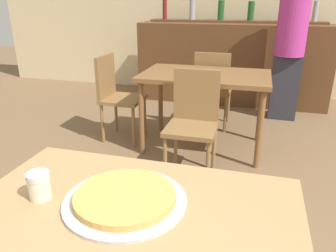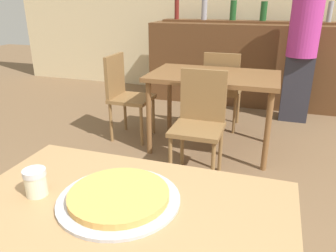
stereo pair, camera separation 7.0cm
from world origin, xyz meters
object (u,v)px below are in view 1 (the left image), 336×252
(chair_far_side_front, at_px, (193,117))
(cheese_shaker, at_px, (39,185))
(pizza_tray, at_px, (125,198))
(chair_far_side_left, at_px, (116,92))
(person_standing, at_px, (290,47))
(chair_far_side_back, at_px, (212,85))

(chair_far_side_front, relative_size, cheese_shaker, 8.68)
(chair_far_side_front, relative_size, pizza_tray, 2.03)
(chair_far_side_left, distance_m, pizza_tray, 2.35)
(chair_far_side_front, height_order, pizza_tray, chair_far_side_front)
(chair_far_side_left, bearing_deg, cheese_shaker, -162.39)
(cheese_shaker, bearing_deg, chair_far_side_front, 81.78)
(chair_far_side_left, xyz_separation_m, pizza_tray, (0.99, -2.11, 0.25))
(chair_far_side_left, bearing_deg, chair_far_side_front, -120.29)
(chair_far_side_left, xyz_separation_m, person_standing, (1.73, 1.11, 0.37))
(chair_far_side_front, distance_m, person_standing, 1.87)
(chair_far_side_back, relative_size, pizza_tray, 2.03)
(chair_far_side_front, xyz_separation_m, pizza_tray, (0.07, -1.57, 0.25))
(person_standing, bearing_deg, cheese_shaker, -107.55)
(chair_far_side_left, bearing_deg, pizza_tray, -154.92)
(chair_far_side_front, distance_m, chair_far_side_back, 1.08)
(chair_far_side_front, bearing_deg, chair_far_side_back, 90.00)
(chair_far_side_back, relative_size, cheese_shaker, 8.68)
(person_standing, bearing_deg, chair_far_side_back, -144.54)
(cheese_shaker, bearing_deg, person_standing, 72.45)
(chair_far_side_front, relative_size, person_standing, 0.54)
(chair_far_side_back, xyz_separation_m, chair_far_side_left, (-0.92, -0.54, 0.00))
(chair_far_side_left, bearing_deg, person_standing, -57.23)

